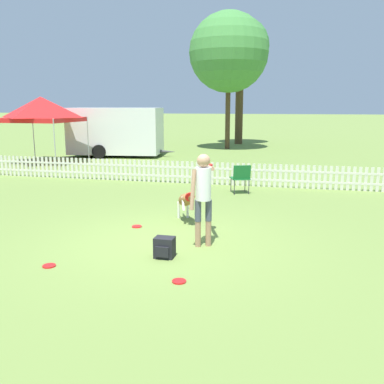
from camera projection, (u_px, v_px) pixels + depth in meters
ground_plane at (169, 242)px, 8.27m from camera, size 240.00×240.00×0.00m
handler_person at (203, 188)px, 7.85m from camera, size 0.41×1.12×1.73m
leaping_dog at (186, 200)px, 9.57m from camera, size 0.64×1.15×0.78m
frisbee_near_handler at (137, 226)px, 9.26m from camera, size 0.21×0.21×0.02m
frisbee_near_dog at (179, 281)px, 6.38m from camera, size 0.21×0.21×0.02m
frisbee_midfield at (49, 266)px, 6.99m from camera, size 0.21×0.21×0.02m
backpack_on_grass at (164, 248)px, 7.38m from camera, size 0.34×0.29×0.36m
picket_fence at (222, 174)px, 14.06m from camera, size 27.45×0.04×0.74m
folding_chair_blue_left at (241, 176)px, 12.64m from camera, size 0.68×0.69×0.87m
canopy_tent_main at (41, 109)px, 19.06m from camera, size 2.98×2.98×2.96m
equipment_trailer at (116, 131)px, 21.87m from camera, size 5.46×2.87×2.45m
tree_left_grove at (240, 48)px, 27.78m from camera, size 3.72×3.72×8.21m
tree_right_grove at (229, 53)px, 24.59m from camera, size 4.58×4.58×7.85m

